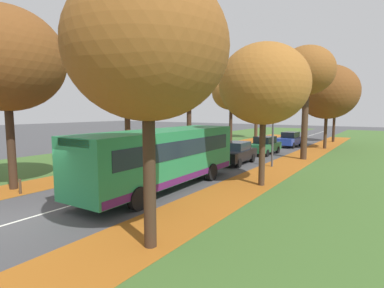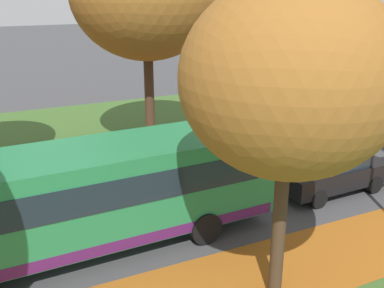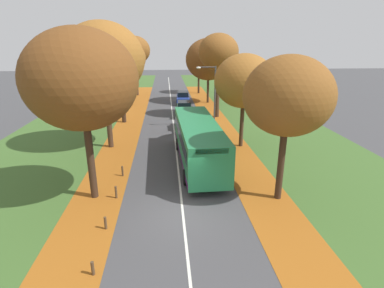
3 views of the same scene
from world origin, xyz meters
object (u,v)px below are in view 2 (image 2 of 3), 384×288
bollard_fourth (18,181)px  bus (93,193)px  car_black_lead (333,170)px  tree_right_near (290,79)px

bollard_fourth → bus: (5.03, 1.69, 1.36)m
car_black_lead → bollard_fourth: bearing=-115.6°
bollard_fourth → car_black_lead: (4.96, 10.35, 0.47)m
bus → car_black_lead: (-0.08, 8.65, -0.89)m
tree_right_near → bollard_fourth: 11.39m
tree_right_near → bus: 6.27m
bus → car_black_lead: 8.70m
bollard_fourth → bus: 5.48m
tree_right_near → bollard_fourth: tree_right_near is taller
bus → car_black_lead: bearing=90.5°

